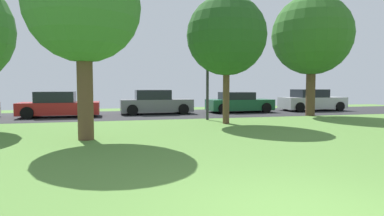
# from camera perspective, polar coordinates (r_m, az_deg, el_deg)

# --- Properties ---
(road_strip) EXTENTS (44.00, 6.40, 0.01)m
(road_strip) POSITION_cam_1_polar(r_m,az_deg,el_deg) (19.65, -7.60, -1.14)
(road_strip) COLOR #28282B
(road_strip) RESTS_ON ground_plane
(oak_tree_center) EXTENTS (3.58, 3.58, 6.02)m
(oak_tree_center) POSITION_cam_1_polar(r_m,az_deg,el_deg) (11.06, -18.63, 16.67)
(oak_tree_center) COLOR brown
(oak_tree_center) RESTS_ON ground_plane
(maple_tree_near) EXTENTS (4.52, 4.52, 6.88)m
(maple_tree_near) POSITION_cam_1_polar(r_m,az_deg,el_deg) (20.12, 20.38, 11.89)
(maple_tree_near) COLOR brown
(maple_tree_near) RESTS_ON ground_plane
(oak_tree_right) EXTENTS (3.58, 3.58, 5.77)m
(oak_tree_right) POSITION_cam_1_polar(r_m,az_deg,el_deg) (14.92, 6.11, 12.55)
(oak_tree_right) COLOR brown
(oak_tree_right) RESTS_ON ground_plane
(parked_car_red) EXTENTS (4.21, 1.95, 1.41)m
(parked_car_red) POSITION_cam_1_polar(r_m,az_deg,el_deg) (19.31, -22.43, 0.41)
(parked_car_red) COLOR #B21E1E
(parked_car_red) RESTS_ON ground_plane
(parked_car_grey) EXTENTS (4.34, 1.97, 1.48)m
(parked_car_grey) POSITION_cam_1_polar(r_m,az_deg,el_deg) (20.02, -6.44, 0.88)
(parked_car_grey) COLOR slate
(parked_car_grey) RESTS_ON ground_plane
(parked_car_green) EXTENTS (4.19, 2.08, 1.32)m
(parked_car_green) POSITION_cam_1_polar(r_m,az_deg,el_deg) (21.42, 8.25, 0.90)
(parked_car_green) COLOR #195633
(parked_car_green) RESTS_ON ground_plane
(parked_car_silver) EXTENTS (4.43, 1.99, 1.49)m
(parked_car_silver) POSITION_cam_1_polar(r_m,az_deg,el_deg) (24.06, 20.35, 1.18)
(parked_car_silver) COLOR #B7B7BC
(parked_car_silver) RESTS_ON ground_plane
(street_lamp_post) EXTENTS (0.14, 0.14, 4.50)m
(street_lamp_post) POSITION_cam_1_polar(r_m,az_deg,el_deg) (16.38, 2.74, 5.77)
(street_lamp_post) COLOR #2D2D33
(street_lamp_post) RESTS_ON ground_plane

